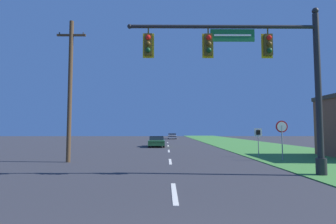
{
  "coord_description": "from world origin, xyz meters",
  "views": [
    {
      "loc": [
        -0.26,
        -2.27,
        1.95
      ],
      "look_at": [
        0.0,
        31.86,
        4.29
      ],
      "focal_mm": 28.0,
      "sensor_mm": 36.0,
      "label": 1
    }
  ],
  "objects_px": {
    "signal_mast": "(265,70)",
    "stop_sign": "(282,131)",
    "far_car": "(172,136)",
    "utility_pole_near": "(70,88)",
    "route_sign_post": "(258,136)",
    "car_ahead": "(157,141)"
  },
  "relations": [
    {
      "from": "route_sign_post",
      "to": "stop_sign",
      "type": "bearing_deg",
      "value": -71.85
    },
    {
      "from": "car_ahead",
      "to": "far_car",
      "type": "xyz_separation_m",
      "value": [
        2.42,
        26.25,
        -0.0
      ]
    },
    {
      "from": "car_ahead",
      "to": "far_car",
      "type": "bearing_deg",
      "value": 84.74
    },
    {
      "from": "utility_pole_near",
      "to": "route_sign_post",
      "type": "bearing_deg",
      "value": 12.99
    },
    {
      "from": "far_car",
      "to": "stop_sign",
      "type": "xyz_separation_m",
      "value": [
        6.11,
        -40.17,
        1.26
      ]
    },
    {
      "from": "signal_mast",
      "to": "car_ahead",
      "type": "bearing_deg",
      "value": 105.65
    },
    {
      "from": "utility_pole_near",
      "to": "stop_sign",
      "type": "bearing_deg",
      "value": 2.87
    },
    {
      "from": "stop_sign",
      "to": "route_sign_post",
      "type": "xyz_separation_m",
      "value": [
        -0.74,
        2.24,
        -0.34
      ]
    },
    {
      "from": "stop_sign",
      "to": "utility_pole_near",
      "type": "distance_m",
      "value": 13.65
    },
    {
      "from": "car_ahead",
      "to": "signal_mast",
      "type": "bearing_deg",
      "value": -74.35
    },
    {
      "from": "route_sign_post",
      "to": "utility_pole_near",
      "type": "relative_size",
      "value": 0.23
    },
    {
      "from": "far_car",
      "to": "utility_pole_near",
      "type": "xyz_separation_m",
      "value": [
        -7.26,
        -40.84,
        3.94
      ]
    },
    {
      "from": "signal_mast",
      "to": "route_sign_post",
      "type": "distance_m",
      "value": 8.62
    },
    {
      "from": "far_car",
      "to": "stop_sign",
      "type": "bearing_deg",
      "value": -81.35
    },
    {
      "from": "signal_mast",
      "to": "car_ahead",
      "type": "distance_m",
      "value": 20.52
    },
    {
      "from": "signal_mast",
      "to": "car_ahead",
      "type": "relative_size",
      "value": 1.86
    },
    {
      "from": "far_car",
      "to": "utility_pole_near",
      "type": "height_order",
      "value": "utility_pole_near"
    },
    {
      "from": "far_car",
      "to": "stop_sign",
      "type": "distance_m",
      "value": 40.65
    },
    {
      "from": "utility_pole_near",
      "to": "car_ahead",
      "type": "bearing_deg",
      "value": 71.63
    },
    {
      "from": "signal_mast",
      "to": "far_car",
      "type": "height_order",
      "value": "signal_mast"
    },
    {
      "from": "far_car",
      "to": "car_ahead",
      "type": "bearing_deg",
      "value": -95.26
    },
    {
      "from": "signal_mast",
      "to": "stop_sign",
      "type": "bearing_deg",
      "value": 60.52
    }
  ]
}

